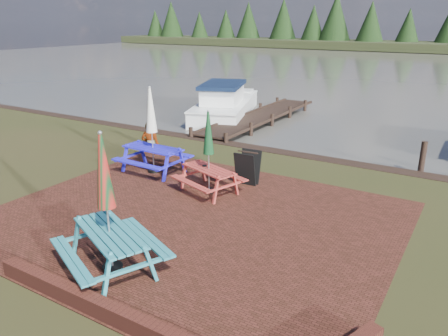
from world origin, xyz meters
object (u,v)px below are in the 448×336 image
at_px(jetty, 259,117).
at_px(boat_jetty, 225,106).
at_px(picnic_table_red, 209,165).
at_px(person, 149,122).
at_px(chalkboard, 248,168).
at_px(picnic_table_teal, 109,226).
at_px(picnic_table_blue, 153,144).

bearing_deg(jetty, boat_jetty, 169.25).
bearing_deg(picnic_table_red, boat_jetty, 136.98).
bearing_deg(person, picnic_table_red, 128.94).
height_order(chalkboard, person, person).
distance_m(picnic_table_teal, boat_jetty, 14.36).
xyz_separation_m(picnic_table_teal, picnic_table_blue, (-2.89, 4.62, -0.02)).
relative_size(picnic_table_blue, chalkboard, 2.67).
bearing_deg(jetty, chalkboard, -65.18).
bearing_deg(person, jetty, -121.45).
bearing_deg(picnic_table_blue, boat_jetty, 108.83).
bearing_deg(picnic_table_teal, jetty, 129.32).
height_order(chalkboard, jetty, chalkboard).
distance_m(picnic_table_teal, picnic_table_blue, 5.45).
height_order(picnic_table_red, boat_jetty, picnic_table_red).
relative_size(chalkboard, boat_jetty, 0.14).
distance_m(picnic_table_red, picnic_table_blue, 2.36).
bearing_deg(picnic_table_red, picnic_table_teal, -63.77).
bearing_deg(jetty, picnic_table_red, -71.33).
distance_m(picnic_table_red, person, 4.92).
bearing_deg(picnic_table_blue, picnic_table_teal, -56.48).
relative_size(picnic_table_teal, jetty, 0.29).
bearing_deg(chalkboard, jetty, 110.61).
height_order(boat_jetty, person, person).
xyz_separation_m(picnic_table_blue, jetty, (-0.63, 8.21, -0.78)).
bearing_deg(boat_jetty, picnic_table_red, -80.86).
distance_m(jetty, person, 6.32).
bearing_deg(boat_jetty, picnic_table_teal, -86.79).
xyz_separation_m(picnic_table_red, boat_jetty, (-4.99, 9.08, -0.40)).
relative_size(chalkboard, jetty, 0.11).
distance_m(picnic_table_red, jetty, 9.20).
distance_m(picnic_table_blue, person, 2.81).
relative_size(picnic_table_blue, jetty, 0.28).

